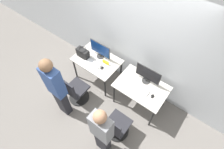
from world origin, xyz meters
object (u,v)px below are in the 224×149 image
at_px(keyboard_right, 139,89).
at_px(handbag, 83,53).
at_px(person_left, 56,88).
at_px(person_right, 102,132).
at_px(office_chair_right, 116,126).
at_px(keyboard_left, 93,63).
at_px(mouse_left, 102,68).
at_px(monitor_right, 148,75).
at_px(monitor_left, 100,50).
at_px(mouse_right, 152,96).
at_px(office_chair_left, 75,91).

bearing_deg(keyboard_right, handbag, -179.41).
relative_size(person_left, person_right, 1.11).
distance_m(person_left, office_chair_right, 1.38).
relative_size(keyboard_left, mouse_left, 4.44).
xyz_separation_m(keyboard_right, handbag, (-1.52, -0.02, 0.11)).
bearing_deg(keyboard_right, monitor_right, 90.00).
bearing_deg(mouse_left, monitor_right, 17.23).
relative_size(monitor_left, mouse_right, 5.99).
bearing_deg(mouse_left, monitor_left, 134.51).
bearing_deg(person_left, mouse_left, 75.98).
distance_m(office_chair_left, office_chair_right, 1.22).
relative_size(person_left, handbag, 5.69).
bearing_deg(mouse_right, handbag, -179.11).
distance_m(person_left, person_right, 1.19).
distance_m(monitor_left, keyboard_right, 1.24).
bearing_deg(keyboard_right, mouse_left, -178.12).
bearing_deg(handbag, monitor_left, 37.64).
xyz_separation_m(keyboard_right, person_right, (-0.03, -1.16, 0.12)).
relative_size(monitor_left, office_chair_right, 0.62).
height_order(mouse_left, office_chair_left, office_chair_left).
relative_size(monitor_left, person_left, 0.32).
height_order(keyboard_left, person_left, person_left).
xyz_separation_m(office_chair_left, office_chair_right, (1.21, -0.10, 0.00)).
height_order(person_left, monitor_right, person_left).
height_order(mouse_left, person_left, person_left).
bearing_deg(person_left, keyboard_right, 41.24).
height_order(office_chair_right, handbag, handbag).
bearing_deg(handbag, office_chair_left, -64.91).
xyz_separation_m(keyboard_left, handbag, (-0.32, 0.03, 0.11)).
height_order(keyboard_right, person_right, person_right).
height_order(office_chair_left, person_left, person_left).
distance_m(monitor_right, person_right, 1.42).
height_order(keyboard_left, mouse_right, mouse_right).
xyz_separation_m(monitor_left, office_chair_left, (0.00, -0.92, -0.57)).
relative_size(mouse_left, handbag, 0.30).
relative_size(office_chair_left, person_right, 0.57).
xyz_separation_m(office_chair_left, mouse_right, (1.49, 0.70, 0.37)).
relative_size(monitor_right, person_right, 0.35).
height_order(monitor_right, person_right, person_right).
bearing_deg(keyboard_left, monitor_right, 14.31).
bearing_deg(keyboard_left, person_left, -90.11).
bearing_deg(person_left, monitor_left, 89.91).
bearing_deg(person_right, office_chair_right, 84.39).
bearing_deg(monitor_left, mouse_left, -45.49).
height_order(monitor_left, office_chair_right, monitor_left).
relative_size(office_chair_left, monitor_right, 1.62).
bearing_deg(handbag, mouse_left, -1.54).
relative_size(monitor_left, person_right, 0.35).
xyz_separation_m(mouse_left, office_chair_left, (-0.25, -0.66, -0.37)).
distance_m(monitor_left, keyboard_left, 0.34).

